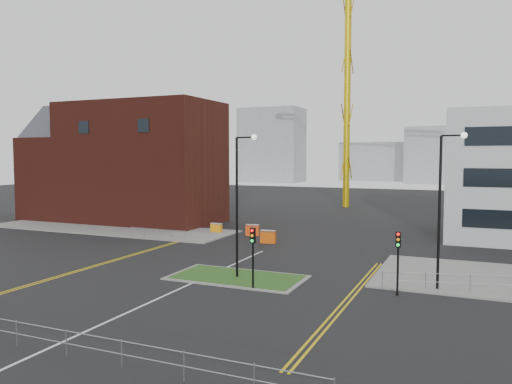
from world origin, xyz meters
TOP-DOWN VIEW (x-y plane):
  - ground at (0.00, 0.00)m, footprint 200.00×200.00m
  - pavement_left at (-20.00, 22.00)m, footprint 28.00×8.00m
  - island_kerb at (2.00, 8.00)m, footprint 8.60×4.60m
  - grass_island at (2.00, 8.00)m, footprint 8.00×4.00m
  - brick_building at (-22.97, 28.00)m, footprint 24.20×10.07m
  - tower_crane at (3.62, 53.89)m, footprint 52.19×11.24m
  - streetlamp_island at (2.22, 8.00)m, footprint 1.46×0.36m
  - streetlamp_right_near at (14.22, 10.00)m, footprint 1.46×0.36m
  - traffic_light_island at (4.00, 5.98)m, footprint 0.28×0.33m
  - traffic_light_right at (12.00, 7.98)m, footprint 0.28×0.33m
  - railing_front at (0.00, -6.00)m, footprint 24.05×0.05m
  - railing_left at (-11.00, 18.00)m, footprint 6.05×0.05m
  - centre_line at (0.00, 2.00)m, footprint 0.15×30.00m
  - yellow_left_a at (-9.00, 10.00)m, footprint 0.12×24.00m
  - yellow_left_b at (-8.70, 10.00)m, footprint 0.12×24.00m
  - yellow_right_a at (9.50, 6.00)m, footprint 0.12×20.00m
  - yellow_right_b at (9.80, 6.00)m, footprint 0.12×20.00m
  - skyline_a at (-40.00, 120.00)m, footprint 18.00×12.00m
  - skyline_b at (10.00, 130.00)m, footprint 24.00×12.00m
  - skyline_d at (-8.00, 140.00)m, footprint 30.00×12.00m
  - barrier_left at (-8.00, 24.00)m, footprint 1.24×0.51m
  - barrier_mid at (-4.00, 24.00)m, footprint 1.38×0.75m
  - barrier_right at (-1.00, 20.73)m, footprint 1.41×0.55m

SIDE VIEW (x-z plane):
  - ground at x=0.00m, z-range 0.00..0.00m
  - centre_line at x=0.00m, z-range 0.00..0.01m
  - yellow_left_a at x=-9.00m, z-range 0.00..0.01m
  - yellow_left_b at x=-8.70m, z-range 0.00..0.01m
  - yellow_right_a at x=9.50m, z-range 0.00..0.01m
  - yellow_right_b at x=9.80m, z-range 0.00..0.01m
  - island_kerb at x=2.00m, z-range 0.00..0.08m
  - pavement_left at x=-20.00m, z-range 0.00..0.12m
  - grass_island at x=2.00m, z-range 0.00..0.12m
  - barrier_left at x=-8.00m, z-range 0.04..1.06m
  - barrier_mid at x=-4.00m, z-range 0.05..1.15m
  - barrier_right at x=-1.00m, z-range 0.05..1.21m
  - railing_left at x=-11.00m, z-range 0.19..1.29m
  - railing_front at x=0.00m, z-range 0.23..1.33m
  - traffic_light_island at x=4.00m, z-range 0.74..4.39m
  - traffic_light_right at x=12.00m, z-range 0.74..4.39m
  - streetlamp_island at x=2.22m, z-range 0.82..10.00m
  - streetlamp_right_near at x=14.22m, z-range 0.82..10.00m
  - skyline_d at x=-8.00m, z-range 0.00..12.00m
  - brick_building at x=-22.97m, z-range -0.27..13.97m
  - skyline_b at x=10.00m, z-range 0.00..16.00m
  - skyline_a at x=-40.00m, z-range 0.00..22.00m
  - tower_crane at x=3.62m, z-range 7.39..46.47m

